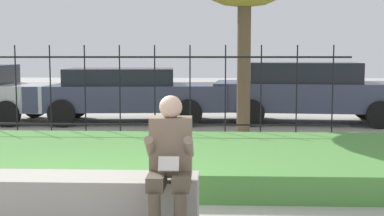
{
  "coord_description": "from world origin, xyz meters",
  "views": [
    {
      "loc": [
        1.4,
        -5.01,
        1.67
      ],
      "look_at": [
        1.04,
        3.48,
        0.78
      ],
      "focal_mm": 50.0,
      "sensor_mm": 36.0,
      "label": 1
    }
  ],
  "objects": [
    {
      "name": "grass_berm",
      "position": [
        0.0,
        2.34,
        0.16
      ],
      "size": [
        9.65,
        3.27,
        0.33
      ],
      "color": "#4C893D",
      "rests_on": "ground_plane"
    },
    {
      "name": "stone_bench",
      "position": [
        0.11,
        0.0,
        0.21
      ],
      "size": [
        2.27,
        0.55,
        0.48
      ],
      "color": "gray",
      "rests_on": "ground_plane"
    },
    {
      "name": "car_parked_center",
      "position": [
        -0.71,
        7.69,
        0.7
      ],
      "size": [
        4.7,
        2.21,
        1.29
      ],
      "rotation": [
        0.0,
        0.0,
        0.08
      ],
      "color": "#383D56",
      "rests_on": "ground_plane"
    },
    {
      "name": "car_parked_right",
      "position": [
        3.65,
        7.74,
        0.76
      ],
      "size": [
        4.67,
        2.17,
        1.43
      ],
      "rotation": [
        0.0,
        0.0,
        -0.08
      ],
      "color": "#383D56",
      "rests_on": "ground_plane"
    },
    {
      "name": "iron_fence",
      "position": [
        -0.0,
        4.59,
        0.94
      ],
      "size": [
        7.65,
        0.03,
        1.8
      ],
      "color": "black",
      "rests_on": "ground_plane"
    },
    {
      "name": "person_seated_reader",
      "position": [
        1.0,
        -0.31,
        0.7
      ],
      "size": [
        0.42,
        0.73,
        1.28
      ],
      "color": "black",
      "rests_on": "ground_plane"
    }
  ]
}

